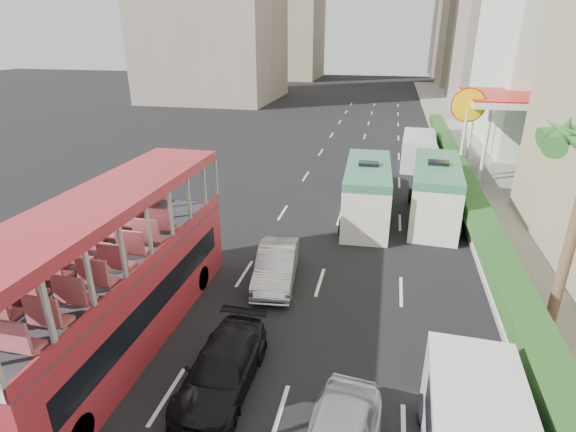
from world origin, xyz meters
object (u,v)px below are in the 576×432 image
(car_black, at_px, (223,386))
(minibus_near, at_px, (367,193))
(car_silver_lane_a, at_px, (276,281))
(shell_station, at_px, (509,135))
(palm_tree, at_px, (572,235))
(double_decker_bus, at_px, (117,272))
(panel_van_far, at_px, (418,150))
(minibus_far, at_px, (435,192))
(van_asset, at_px, (368,193))

(car_black, distance_m, minibus_near, 13.85)
(car_silver_lane_a, height_order, shell_station, shell_station)
(palm_tree, bearing_deg, double_decker_bus, -163.84)
(car_silver_lane_a, height_order, minibus_near, minibus_near)
(car_black, height_order, palm_tree, palm_tree)
(double_decker_bus, distance_m, panel_van_far, 25.86)
(panel_van_far, bearing_deg, double_decker_bus, -110.29)
(car_black, height_order, panel_van_far, panel_van_far)
(double_decker_bus, height_order, panel_van_far, double_decker_bus)
(car_black, bearing_deg, minibus_far, 65.07)
(double_decker_bus, xyz_separation_m, car_silver_lane_a, (3.86, 4.70, -2.53))
(double_decker_bus, bearing_deg, car_silver_lane_a, 50.65)
(car_silver_lane_a, height_order, panel_van_far, panel_van_far)
(minibus_near, distance_m, palm_tree, 10.77)
(car_black, relative_size, shell_station, 0.55)
(car_silver_lane_a, distance_m, shell_station, 22.13)
(car_silver_lane_a, distance_m, panel_van_far, 20.09)
(van_asset, height_order, panel_van_far, panel_van_far)
(car_black, bearing_deg, shell_station, 63.54)
(panel_van_far, xyz_separation_m, palm_tree, (3.71, -19.77, 2.24))
(panel_van_far, relative_size, shell_station, 0.71)
(car_silver_lane_a, distance_m, minibus_near, 8.15)
(car_black, distance_m, van_asset, 18.02)
(van_asset, bearing_deg, car_black, -101.07)
(car_black, distance_m, palm_tree, 11.82)
(panel_van_far, bearing_deg, shell_station, -4.67)
(minibus_near, bearing_deg, car_black, -105.45)
(minibus_far, distance_m, panel_van_far, 10.89)
(minibus_far, height_order, shell_station, shell_station)
(car_silver_lane_a, bearing_deg, van_asset, 68.75)
(car_black, bearing_deg, van_asset, 80.44)
(car_silver_lane_a, relative_size, shell_station, 0.54)
(van_asset, bearing_deg, shell_station, 34.29)
(car_black, xyz_separation_m, panel_van_far, (6.30, 25.07, 1.14))
(minibus_far, bearing_deg, minibus_near, -163.77)
(minibus_far, bearing_deg, shell_station, 64.68)
(double_decker_bus, bearing_deg, van_asset, 67.39)
(van_asset, xyz_separation_m, panel_van_far, (3.24, 7.31, 1.14))
(car_black, bearing_deg, palm_tree, 28.14)
(minibus_far, height_order, panel_van_far, minibus_far)
(car_black, height_order, minibus_far, minibus_far)
(van_asset, relative_size, minibus_near, 0.80)
(minibus_far, distance_m, palm_tree, 9.68)
(double_decker_bus, relative_size, car_black, 2.51)
(double_decker_bus, distance_m, minibus_near, 13.99)
(van_asset, height_order, minibus_near, minibus_near)
(minibus_near, bearing_deg, shell_station, 48.14)
(car_silver_lane_a, bearing_deg, minibus_far, 44.19)
(minibus_far, relative_size, panel_van_far, 1.21)
(car_silver_lane_a, xyz_separation_m, panel_van_far, (6.24, 19.06, 1.14))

